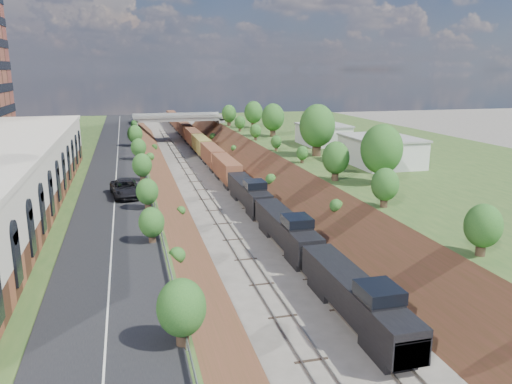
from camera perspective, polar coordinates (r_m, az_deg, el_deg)
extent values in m
cube|color=#315422|center=(90.65, 16.81, 2.65)|extent=(44.00, 180.00, 5.00)
cube|color=brown|center=(78.28, -12.10, -0.65)|extent=(10.00, 180.00, 10.00)
cube|color=brown|center=(82.05, 3.42, 0.31)|extent=(10.00, 180.00, 10.00)
cube|color=gray|center=(79.00, -6.01, -0.21)|extent=(1.58, 180.00, 0.18)
cube|color=gray|center=(79.90, -2.32, 0.01)|extent=(1.58, 180.00, 0.18)
cube|color=black|center=(77.17, -15.62, 2.79)|extent=(8.00, 180.00, 0.10)
cube|color=#99999E|center=(77.10, -12.60, 3.33)|extent=(0.06, 171.00, 0.30)
cube|color=gray|center=(138.81, -13.63, 6.79)|extent=(1.50, 8.00, 6.20)
cube|color=gray|center=(141.07, -4.19, 7.25)|extent=(1.50, 8.00, 6.20)
cube|color=gray|center=(139.14, -8.92, 8.31)|extent=(24.00, 8.00, 1.00)
cube|color=gray|center=(135.11, -8.75, 8.50)|extent=(24.00, 0.30, 0.80)
cube|color=gray|center=(143.04, -9.10, 8.77)|extent=(24.00, 0.30, 0.80)
cube|color=silver|center=(78.36, 14.08, 4.49)|extent=(9.00, 12.00, 4.00)
cube|color=silver|center=(97.86, 7.67, 6.45)|extent=(8.00, 10.00, 3.60)
cylinder|color=#473323|center=(65.04, 14.00, 2.03)|extent=(1.30, 1.30, 2.62)
ellipsoid|color=#22571E|center=(64.49, 14.16, 4.77)|extent=(5.25, 5.25, 6.30)
cylinder|color=#473323|center=(38.37, -10.78, -7.07)|extent=(0.66, 0.66, 1.22)
ellipsoid|color=#22571E|center=(37.88, -10.88, -4.99)|extent=(2.45, 2.45, 2.94)
cube|color=black|center=(36.91, 14.72, -17.09)|extent=(2.40, 4.00, 0.90)
cube|color=black|center=(40.15, 11.22, -11.46)|extent=(2.73, 16.39, 2.53)
cube|color=black|center=(35.13, 16.09, -16.33)|extent=(2.51, 3.00, 1.80)
cube|color=silver|center=(34.64, 16.20, -14.90)|extent=(2.51, 3.00, 0.15)
cube|color=black|center=(36.38, 13.91, -11.02)|extent=(2.68, 3.10, 0.90)
cube|color=black|center=(55.19, 3.42, -4.12)|extent=(2.73, 16.39, 2.53)
cube|color=black|center=(71.30, -0.88, 0.05)|extent=(2.73, 16.39, 2.53)
cube|color=brown|center=(137.14, -7.66, 6.74)|extent=(2.73, 117.29, 3.28)
imported|color=black|center=(58.42, -14.66, 0.38)|extent=(3.83, 6.91, 1.83)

